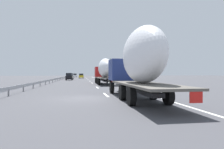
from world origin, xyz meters
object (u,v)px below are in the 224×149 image
object	(u,v)px
road_sign	(109,73)
car_silver_hatch	(71,76)
car_yellow_coupe	(81,76)
car_black_suv	(69,77)
truck_trailing	(138,62)
truck_lead	(104,70)
car_white_van	(75,75)

from	to	relation	value
road_sign	car_silver_hatch	bearing A→B (deg)	31.59
car_yellow_coupe	car_black_suv	distance (m)	20.93
truck_trailing	car_black_suv	world-z (taller)	truck_trailing
truck_trailing	car_silver_hatch	xyz separation A→B (m)	(52.46, 7.31, -1.66)
truck_lead	road_sign	size ratio (longest dim) A/B	4.34
truck_trailing	car_black_suv	distance (m)	43.32
truck_lead	road_sign	bearing A→B (deg)	-11.15
car_silver_hatch	car_black_suv	distance (m)	9.77
truck_trailing	car_silver_hatch	bearing A→B (deg)	7.93
car_black_suv	truck_lead	bearing A→B (deg)	-162.59
truck_lead	car_black_suv	bearing A→B (deg)	17.41
truck_lead	car_white_van	size ratio (longest dim) A/B	3.10
car_yellow_coupe	car_black_suv	bearing A→B (deg)	170.86
car_yellow_coupe	car_white_van	bearing A→B (deg)	7.34
car_yellow_coupe	car_white_van	distance (m)	23.95
truck_trailing	car_yellow_coupe	world-z (taller)	truck_trailing
truck_lead	car_white_van	bearing A→B (deg)	5.86
car_yellow_coupe	car_white_van	size ratio (longest dim) A/B	1.12
car_black_suv	road_sign	bearing A→B (deg)	-124.87
car_white_van	truck_trailing	bearing A→B (deg)	-175.46
truck_lead	truck_trailing	size ratio (longest dim) A/B	0.97
car_white_van	car_black_suv	world-z (taller)	car_black_suv
car_yellow_coupe	car_silver_hatch	distance (m)	11.43
car_yellow_coupe	truck_lead	bearing A→B (deg)	-174.95
truck_lead	car_white_van	xyz separation A→B (m)	(67.31, 6.91, -1.49)
truck_trailing	car_silver_hatch	distance (m)	52.99
car_black_suv	car_yellow_coupe	bearing A→B (deg)	-9.14
truck_lead	truck_trailing	world-z (taller)	truck_trailing
car_white_van	car_silver_hatch	xyz separation A→B (m)	(-34.65, 0.40, 0.03)
car_white_van	road_sign	world-z (taller)	road_sign
truck_trailing	road_sign	size ratio (longest dim) A/B	4.48
truck_lead	car_silver_hatch	distance (m)	33.50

